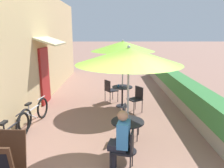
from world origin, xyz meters
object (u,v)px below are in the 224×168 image
seated_patron_near_left (121,138)px  bicycle_second (34,113)px  cafe_chair_mid_right (110,89)px  patio_table_near (127,130)px  patio_umbrella_near (129,56)px  patio_table_mid (122,93)px  menu_board (3,167)px  cafe_chair_near_left (126,147)px  cafe_chair_mid_left (137,97)px  coffee_cup_mid (118,86)px  bicycle_leaning (12,133)px  cafe_chair_near_right (128,118)px  patio_umbrella_mid (123,46)px

seated_patron_near_left → bicycle_second: bearing=59.8°
seated_patron_near_left → cafe_chair_mid_right: 4.35m
patio_table_near → patio_umbrella_near: bearing=-104.0°
patio_umbrella_near → patio_table_mid: (0.03, 3.11, -1.66)m
menu_board → cafe_chair_near_left: bearing=17.8°
cafe_chair_mid_left → patio_table_mid: bearing=6.2°
cafe_chair_mid_left → coffee_cup_mid: size_ratio=9.67×
bicycle_leaning → menu_board: bearing=-64.1°
seated_patron_near_left → cafe_chair_near_right: seated_patron_near_left is taller
patio_table_near → patio_umbrella_near: (-0.00, -0.00, 1.66)m
cafe_chair_near_left → patio_table_near: bearing=6.2°
cafe_chair_mid_right → cafe_chair_near_left: bearing=-29.2°
cafe_chair_near_right → cafe_chair_mid_left: size_ratio=1.00×
patio_umbrella_near → coffee_cup_mid: bearing=92.2°
cafe_chair_mid_left → bicycle_leaning: 3.96m
patio_table_near → bicycle_leaning: (-2.70, 0.21, -0.18)m
bicycle_leaning → cafe_chair_mid_right: bearing=62.6°
cafe_chair_near_right → patio_umbrella_mid: bearing=-167.2°
patio_umbrella_near → cafe_chair_near_right: 1.81m
cafe_chair_near_right → menu_board: menu_board is taller
cafe_chair_near_right → cafe_chair_mid_right: size_ratio=1.00×
patio_table_near → cafe_chair_near_left: size_ratio=0.86×
patio_umbrella_near → cafe_chair_near_right: patio_umbrella_near is taller
patio_table_near → bicycle_second: (-2.62, 1.51, -0.18)m
cafe_chair_mid_right → bicycle_leaning: bearing=-67.3°
coffee_cup_mid → bicycle_leaning: 3.88m
patio_table_mid → bicycle_second: bearing=-148.8°
patio_umbrella_mid → coffee_cup_mid: size_ratio=26.70×
bicycle_leaning → cafe_chair_mid_left: bearing=42.4°
patio_umbrella_near → seated_patron_near_left: size_ratio=1.92×
cafe_chair_near_right → coffee_cup_mid: bearing=-163.7°
coffee_cup_mid → patio_table_mid: bearing=14.6°
patio_umbrella_near → cafe_chair_mid_left: patio_umbrella_near is taller
menu_board → patio_table_mid: bearing=64.7°
patio_umbrella_mid → menu_board: 5.23m
patio_table_near → cafe_chair_near_left: 0.71m
cafe_chair_near_left → menu_board: bearing=119.1°
patio_table_mid → bicycle_leaning: bicycle_leaning is taller
cafe_chair_near_right → cafe_chair_mid_right: (-0.50, 2.95, 0.00)m
seated_patron_near_left → cafe_chair_mid_left: (0.67, 3.26, -0.17)m
patio_table_mid → patio_table_near: bearing=-90.5°
cafe_chair_mid_right → cafe_chair_near_right: bearing=-24.3°
seated_patron_near_left → patio_table_mid: seated_patron_near_left is taller
cafe_chair_near_left → bicycle_leaning: size_ratio=0.52×
patio_umbrella_near → patio_umbrella_mid: 3.11m
bicycle_second → coffee_cup_mid: bearing=41.4°
menu_board → patio_umbrella_near: bearing=32.9°
patio_umbrella_near → bicycle_second: 3.54m
patio_table_mid → cafe_chair_mid_right: 0.71m
cafe_chair_mid_right → bicycle_second: 3.07m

